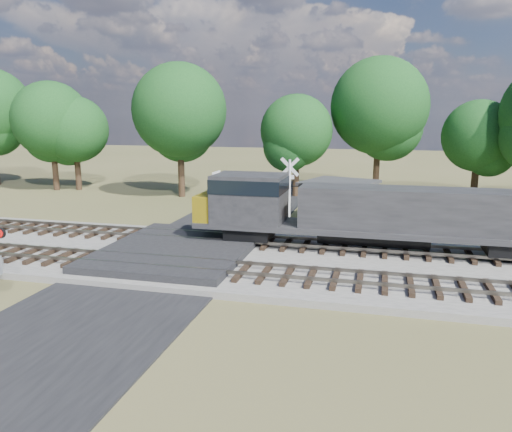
# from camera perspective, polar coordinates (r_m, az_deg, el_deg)

# --- Properties ---
(ground) EXTENTS (160.00, 160.00, 0.00)m
(ground) POSITION_cam_1_polar(r_m,az_deg,el_deg) (24.96, -9.22, -5.03)
(ground) COLOR #4C4E29
(ground) RESTS_ON ground
(ballast_bed) EXTENTS (140.00, 10.00, 0.30)m
(ballast_bed) POSITION_cam_1_polar(r_m,az_deg,el_deg) (23.46, 14.48, -5.97)
(ballast_bed) COLOR gray
(ballast_bed) RESTS_ON ground
(road) EXTENTS (7.00, 60.00, 0.08)m
(road) POSITION_cam_1_polar(r_m,az_deg,el_deg) (24.95, -9.22, -4.95)
(road) COLOR black
(road) RESTS_ON ground
(crossing_panel) EXTENTS (7.00, 9.00, 0.62)m
(crossing_panel) POSITION_cam_1_polar(r_m,az_deg,el_deg) (25.32, -8.79, -4.04)
(crossing_panel) COLOR #262628
(crossing_panel) RESTS_ON ground
(track_near) EXTENTS (140.00, 2.60, 0.33)m
(track_near) POSITION_cam_1_polar(r_m,az_deg,el_deg) (21.99, -3.79, -6.09)
(track_near) COLOR black
(track_near) RESTS_ON ballast_bed
(track_far) EXTENTS (140.00, 2.60, 0.33)m
(track_far) POSITION_cam_1_polar(r_m,az_deg,el_deg) (26.60, -0.48, -2.91)
(track_far) COLOR black
(track_far) RESTS_ON ballast_bed
(crossing_signal_far) EXTENTS (1.83, 0.40, 4.53)m
(crossing_signal_far) POSITION_cam_1_polar(r_m,az_deg,el_deg) (30.32, 3.65, 1.73)
(crossing_signal_far) COLOR silver
(crossing_signal_far) RESTS_ON ground
(equipment_shed) EXTENTS (5.29, 5.29, 2.84)m
(equipment_shed) POSITION_cam_1_polar(r_m,az_deg,el_deg) (32.68, 9.46, 1.52)
(equipment_shed) COLOR #482F1E
(equipment_shed) RESTS_ON ground
(treeline) EXTENTS (80.82, 12.83, 11.83)m
(treeline) POSITION_cam_1_polar(r_m,az_deg,el_deg) (42.15, 7.49, 11.06)
(treeline) COLOR black
(treeline) RESTS_ON ground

